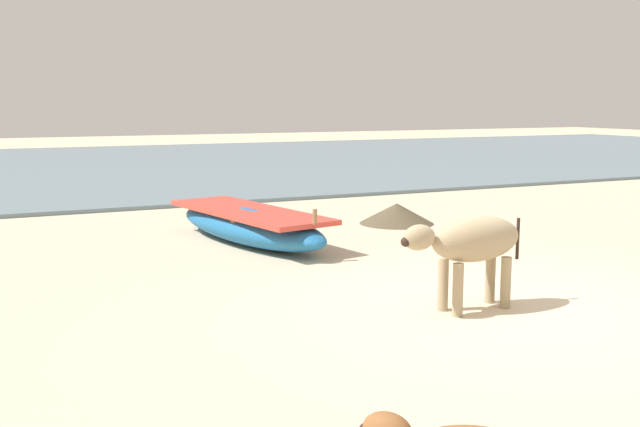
% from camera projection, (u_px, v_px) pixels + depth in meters
% --- Properties ---
extents(ground, '(80.00, 80.00, 0.00)m').
position_uv_depth(ground, '(503.00, 310.00, 7.40)').
color(ground, beige).
extents(sea_water, '(60.00, 20.00, 0.08)m').
position_uv_depth(sea_water, '(139.00, 165.00, 23.94)').
color(sea_water, slate).
rests_on(sea_water, ground).
extents(fishing_boat_2, '(1.74, 3.78, 0.71)m').
position_uv_depth(fishing_boat_2, '(249.00, 224.00, 10.91)').
color(fishing_boat_2, '#1E669E').
rests_on(fishing_boat_2, ground).
extents(cow_adult_dun, '(1.49, 0.49, 0.96)m').
position_uv_depth(cow_adult_dun, '(472.00, 243.00, 7.31)').
color(cow_adult_dun, tan).
rests_on(cow_adult_dun, ground).
extents(debris_pile_1, '(1.80, 1.80, 0.35)m').
position_uv_depth(debris_pile_1, '(397.00, 213.00, 12.63)').
color(debris_pile_1, brown).
rests_on(debris_pile_1, ground).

